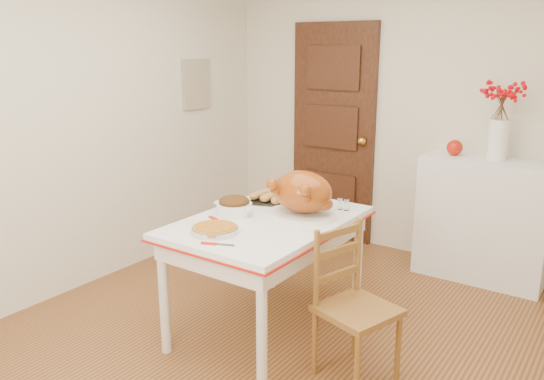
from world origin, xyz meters
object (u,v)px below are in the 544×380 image
Objects in this scene: chair_oak at (358,307)px; turkey_platter at (303,194)px; kitchen_table at (268,276)px; pumpkin_pie at (215,228)px; sideboard at (483,220)px.

chair_oak is 1.89× the size of turkey_platter.
turkey_platter reaches higher than kitchen_table.
pumpkin_pie reaches higher than kitchen_table.
sideboard is at bearing 63.98° from pumpkin_pie.
turkey_platter is at bearing 77.68° from chair_oak.
sideboard is 2.14× the size of turkey_platter.
pumpkin_pie is at bearing -104.81° from kitchen_table.
kitchen_table is at bearing -118.33° from sideboard.
sideboard is at bearing 41.58° from turkey_platter.
sideboard reaches higher than kitchen_table.
kitchen_table is at bearing 96.20° from chair_oak.
chair_oak is at bearing -96.37° from sideboard.
sideboard is 3.59× the size of pumpkin_pie.
chair_oak is 3.19× the size of pumpkin_pie.
pumpkin_pie is (-0.82, -0.25, 0.37)m from chair_oak.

